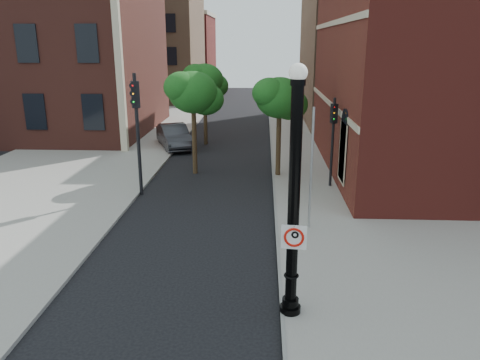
# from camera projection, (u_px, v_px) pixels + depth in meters

# --- Properties ---
(ground) EXTENTS (120.00, 120.00, 0.00)m
(ground) POSITION_uv_depth(u_px,v_px,m) (203.00, 302.00, 12.33)
(ground) COLOR black
(ground) RESTS_ON ground
(sidewalk_right) EXTENTS (8.00, 60.00, 0.12)m
(sidewalk_right) POSITION_uv_depth(u_px,v_px,m) (359.00, 189.00, 21.60)
(sidewalk_right) COLOR gray
(sidewalk_right) RESTS_ON ground
(sidewalk_left) EXTENTS (10.00, 50.00, 0.12)m
(sidewalk_left) POSITION_uv_depth(u_px,v_px,m) (99.00, 148.00, 29.99)
(sidewalk_left) COLOR gray
(sidewalk_left) RESTS_ON ground
(curb_edge) EXTENTS (0.10, 60.00, 0.14)m
(curb_edge) POSITION_uv_depth(u_px,v_px,m) (274.00, 187.00, 21.79)
(curb_edge) COLOR gray
(curb_edge) RESTS_ON ground
(victorian_building) EXTENTS (18.60, 14.60, 17.95)m
(victorian_building) POSITION_uv_depth(u_px,v_px,m) (21.00, 11.00, 33.58)
(victorian_building) COLOR brown
(victorian_building) RESTS_ON ground
(bg_building_tan_a) EXTENTS (12.00, 12.00, 12.00)m
(bg_building_tan_a) POSITION_uv_depth(u_px,v_px,m) (146.00, 47.00, 53.35)
(bg_building_tan_a) COLOR #8E6A4D
(bg_building_tan_a) RESTS_ON ground
(bg_building_red) EXTENTS (12.00, 12.00, 10.00)m
(bg_building_red) POSITION_uv_depth(u_px,v_px,m) (170.00, 53.00, 67.04)
(bg_building_red) COLOR maroon
(bg_building_red) RESTS_ON ground
(bg_building_tan_b) EXTENTS (22.00, 14.00, 14.00)m
(bg_building_tan_b) POSITION_uv_depth(u_px,v_px,m) (441.00, 37.00, 38.30)
(bg_building_tan_b) COLOR #8E6A4D
(bg_building_tan_b) RESTS_ON ground
(lamppost) EXTENTS (0.52, 0.52, 6.16)m
(lamppost) POSITION_uv_depth(u_px,v_px,m) (294.00, 209.00, 10.91)
(lamppost) COLOR black
(lamppost) RESTS_ON ground
(no_parking_sign) EXTENTS (0.60, 0.11, 0.60)m
(no_parking_sign) POSITION_uv_depth(u_px,v_px,m) (294.00, 237.00, 10.94)
(no_parking_sign) COLOR white
(no_parking_sign) RESTS_ON ground
(parked_car) EXTENTS (3.21, 4.87, 1.52)m
(parked_car) POSITION_uv_depth(u_px,v_px,m) (174.00, 136.00, 30.05)
(parked_car) COLOR #2C2C31
(parked_car) RESTS_ON ground
(traffic_signal_left) EXTENTS (0.42, 0.47, 5.34)m
(traffic_signal_left) POSITION_uv_depth(u_px,v_px,m) (136.00, 115.00, 20.00)
(traffic_signal_left) COLOR black
(traffic_signal_left) RESTS_ON ground
(traffic_signal_right) EXTENTS (0.33, 0.37, 4.21)m
(traffic_signal_right) POSITION_uv_depth(u_px,v_px,m) (333.00, 128.00, 21.11)
(traffic_signal_right) COLOR black
(traffic_signal_right) RESTS_ON ground
(utility_pole) EXTENTS (0.09, 0.09, 4.48)m
(utility_pole) POSITION_uv_depth(u_px,v_px,m) (311.00, 171.00, 16.40)
(utility_pole) COLOR #999999
(utility_pole) RESTS_ON ground
(street_tree_a) EXTENTS (2.90, 2.62, 5.22)m
(street_tree_a) POSITION_uv_depth(u_px,v_px,m) (194.00, 93.00, 23.29)
(street_tree_a) COLOR black
(street_tree_a) RESTS_ON ground
(street_tree_b) EXTENTS (2.92, 2.64, 5.27)m
(street_tree_b) POSITION_uv_depth(u_px,v_px,m) (205.00, 81.00, 30.21)
(street_tree_b) COLOR black
(street_tree_b) RESTS_ON ground
(street_tree_c) EXTENTS (2.76, 2.50, 4.98)m
(street_tree_c) POSITION_uv_depth(u_px,v_px,m) (280.00, 99.00, 22.70)
(street_tree_c) COLOR black
(street_tree_c) RESTS_ON ground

